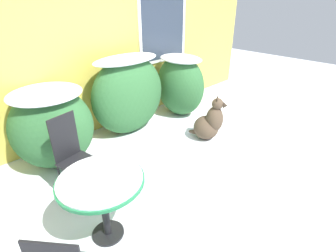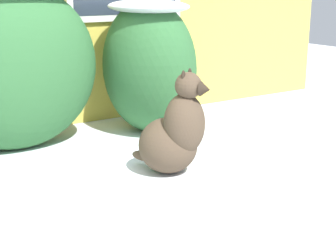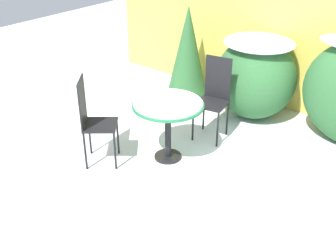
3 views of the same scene
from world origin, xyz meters
TOP-DOWN VIEW (x-y plane):
  - ground_plane at (0.00, 0.00)m, footprint 16.00×16.00m
  - house_wall at (0.08, 2.20)m, footprint 8.00×0.10m
  - shrub_left at (-1.16, 1.68)m, footprint 1.10×1.08m
  - shrub_middle at (0.18, 1.71)m, footprint 1.36×0.72m
  - shrub_right at (1.33, 1.59)m, footprint 0.76×1.03m
  - patio_table at (-1.40, 0.08)m, footprint 0.80×0.80m
  - patio_chair_near_table at (-1.29, 0.85)m, footprint 0.43×0.43m
  - dog at (0.92, 0.55)m, footprint 0.57×0.60m

SIDE VIEW (x-z plane):
  - ground_plane at x=0.00m, z-range 0.00..0.00m
  - dog at x=0.92m, z-range -0.09..0.66m
  - patio_chair_near_table at x=-1.29m, z-range 0.04..1.07m
  - shrub_left at x=-1.16m, z-range 0.04..1.15m
  - patio_table at x=-1.40m, z-range 0.25..0.97m
  - shrub_right at x=1.33m, z-range 0.04..1.21m
  - shrub_middle at x=0.18m, z-range 0.04..1.36m
  - house_wall at x=0.08m, z-range 0.01..3.30m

